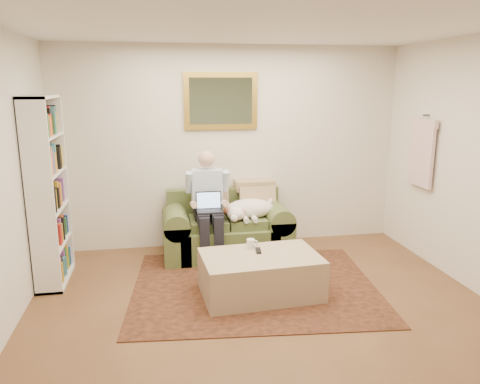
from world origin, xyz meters
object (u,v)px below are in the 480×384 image
object	(u,v)px
sofa	(226,233)
sleeping_dog	(250,209)
coffee_mug	(251,244)
bookshelf	(48,192)
laptop	(209,206)
seated_man	(209,207)
ottoman	(260,275)

from	to	relation	value
sofa	sleeping_dog	world-z (taller)	sofa
coffee_mug	bookshelf	bearing A→B (deg)	165.30
coffee_mug	sofa	bearing A→B (deg)	95.87
laptop	sleeping_dog	xyz separation A→B (m)	(0.52, 0.13, -0.09)
sleeping_dog	bookshelf	distance (m)	2.33
laptop	bookshelf	world-z (taller)	bookshelf
seated_man	sleeping_dog	size ratio (longest dim) A/B	2.04
ottoman	coffee_mug	world-z (taller)	coffee_mug
sleeping_dog	ottoman	world-z (taller)	sleeping_dog
sofa	ottoman	size ratio (longest dim) A/B	1.34
ottoman	coffee_mug	xyz separation A→B (m)	(-0.06, 0.22, 0.26)
seated_man	laptop	xyz separation A→B (m)	(0.00, -0.06, 0.03)
sleeping_dog	coffee_mug	xyz separation A→B (m)	(-0.18, -0.93, -0.13)
laptop	coffee_mug	xyz separation A→B (m)	(0.34, -0.81, -0.22)
coffee_mug	sleeping_dog	bearing A→B (deg)	79.13
sleeping_dog	bookshelf	bearing A→B (deg)	-170.33
coffee_mug	bookshelf	distance (m)	2.22
sleeping_dog	laptop	bearing A→B (deg)	-166.36
seated_man	ottoman	distance (m)	1.24
seated_man	coffee_mug	xyz separation A→B (m)	(0.34, -0.87, -0.19)
coffee_mug	bookshelf	world-z (taller)	bookshelf
sofa	sleeping_dog	size ratio (longest dim) A/B	2.43
sofa	coffee_mug	distance (m)	1.04
laptop	bookshelf	size ratio (longest dim) A/B	0.15
seated_man	bookshelf	xyz separation A→B (m)	(-1.74, -0.32, 0.34)
sofa	bookshelf	size ratio (longest dim) A/B	0.79
sofa	laptop	xyz separation A→B (m)	(-0.24, -0.21, 0.42)
seated_man	sleeping_dog	world-z (taller)	seated_man
seated_man	ottoman	size ratio (longest dim) A/B	1.13
sofa	laptop	distance (m)	0.53
seated_man	ottoman	xyz separation A→B (m)	(0.40, -1.09, -0.45)
seated_man	laptop	size ratio (longest dim) A/B	4.33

